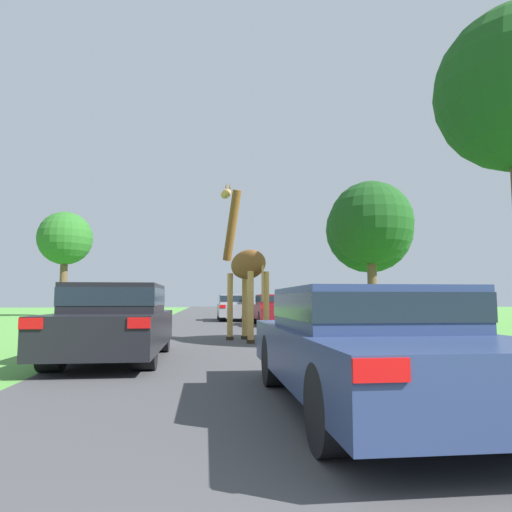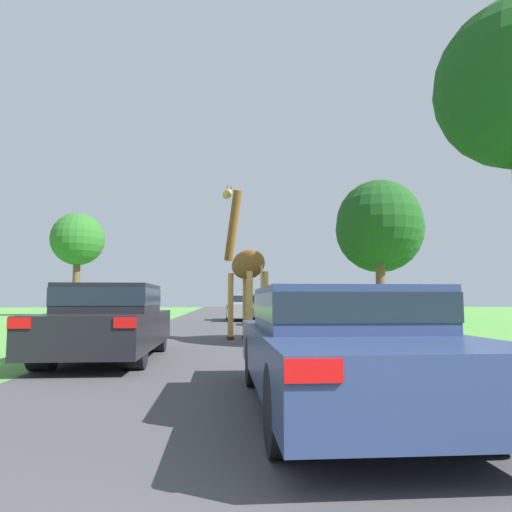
% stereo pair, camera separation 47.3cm
% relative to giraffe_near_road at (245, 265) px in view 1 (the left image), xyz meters
% --- Properties ---
extents(road, '(6.72, 120.00, 0.00)m').
position_rel_giraffe_near_road_xyz_m(road, '(-0.40, 16.82, -2.20)').
color(road, '#424244').
rests_on(road, ground).
extents(giraffe_near_road, '(1.43, 2.60, 4.90)m').
position_rel_giraffe_near_road_xyz_m(giraffe_near_road, '(0.00, 0.00, 0.00)').
color(giraffe_near_road, tan).
rests_on(giraffe_near_road, ground).
extents(car_lead_maroon, '(1.84, 4.73, 1.30)m').
position_rel_giraffe_near_road_xyz_m(car_lead_maroon, '(0.58, -8.41, -1.48)').
color(car_lead_maroon, navy).
rests_on(car_lead_maroon, ground).
extents(car_queue_right, '(1.88, 4.72, 1.52)m').
position_rel_giraffe_near_road_xyz_m(car_queue_right, '(0.56, 13.63, -1.40)').
color(car_queue_right, gray).
rests_on(car_queue_right, ground).
extents(car_queue_left, '(1.98, 4.14, 1.43)m').
position_rel_giraffe_near_road_xyz_m(car_queue_left, '(2.23, 8.21, -1.43)').
color(car_queue_left, maroon).
rests_on(car_queue_left, ground).
extents(car_far_ahead, '(1.87, 4.57, 1.48)m').
position_rel_giraffe_near_road_xyz_m(car_far_ahead, '(-2.89, -4.02, -1.42)').
color(car_far_ahead, black).
rests_on(car_far_ahead, ground).
extents(tree_centre_back, '(4.40, 4.40, 7.44)m').
position_rel_giraffe_near_road_xyz_m(tree_centre_back, '(7.51, 9.66, 3.01)').
color(tree_centre_back, brown).
rests_on(tree_centre_back, ground).
extents(tree_right_cluster, '(5.83, 5.83, 8.86)m').
position_rel_giraffe_near_road_xyz_m(tree_right_cluster, '(9.90, 16.29, 3.73)').
color(tree_right_cluster, brown).
rests_on(tree_right_cluster, ground).
extents(tree_far_right, '(4.01, 4.01, 7.87)m').
position_rel_giraffe_near_road_xyz_m(tree_far_right, '(-11.73, 22.33, 3.59)').
color(tree_far_right, brown).
rests_on(tree_far_right, ground).
extents(sign_post, '(0.70, 0.08, 1.41)m').
position_rel_giraffe_near_road_xyz_m(sign_post, '(-4.88, 2.32, -1.21)').
color(sign_post, '#4C3823').
rests_on(sign_post, ground).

